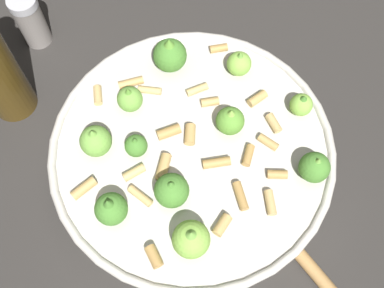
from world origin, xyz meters
The scene contains 4 objects.
ground_plane centered at (0.00, 0.00, 0.00)m, with size 2.40×2.40×0.00m, color #2D2B28.
cooking_pan centered at (0.00, 0.00, 0.03)m, with size 0.35×0.35×0.10m.
pepper_shaker centered at (0.09, -0.29, 0.04)m, with size 0.04×0.04×0.08m.
wooden_spoon centered at (-0.05, 0.18, 0.01)m, with size 0.05×0.25×0.02m.
Camera 1 is at (0.12, 0.20, 0.55)m, focal length 42.50 mm.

